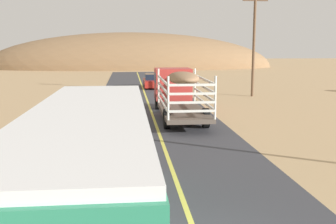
# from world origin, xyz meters

# --- Properties ---
(livestock_truck) EXTENTS (2.53, 9.70, 3.02)m
(livestock_truck) POSITION_xyz_m (1.60, 18.40, 1.79)
(livestock_truck) COLOR #B2332D
(livestock_truck) RESTS_ON road_surface
(bus) EXTENTS (2.54, 10.00, 3.21)m
(bus) POSITION_xyz_m (-2.45, 0.88, 1.75)
(bus) COLOR #2D8C66
(bus) RESTS_ON road_surface
(car_far) EXTENTS (1.80, 4.40, 1.46)m
(car_far) POSITION_xyz_m (1.04, 35.11, 0.69)
(car_far) COLOR #B2261E
(car_far) RESTS_ON road_surface
(power_pole_mid) EXTENTS (2.20, 0.24, 8.94)m
(power_pole_mid) POSITION_xyz_m (9.49, 27.22, 4.77)
(power_pole_mid) COLOR brown
(power_pole_mid) RESTS_ON ground
(distant_hill) EXTENTS (56.60, 19.75, 13.75)m
(distant_hill) POSITION_xyz_m (-0.99, 72.88, 0.00)
(distant_hill) COLOR olive
(distant_hill) RESTS_ON ground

